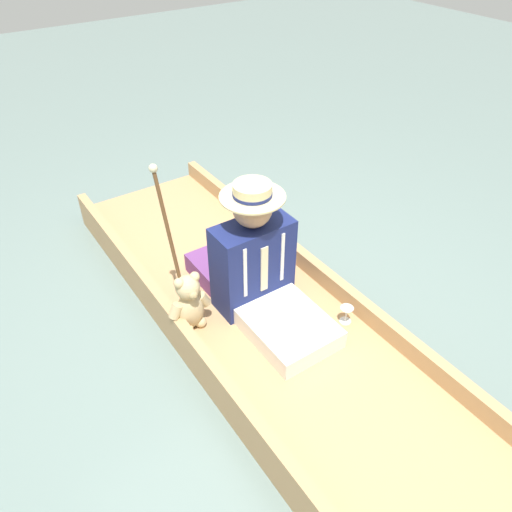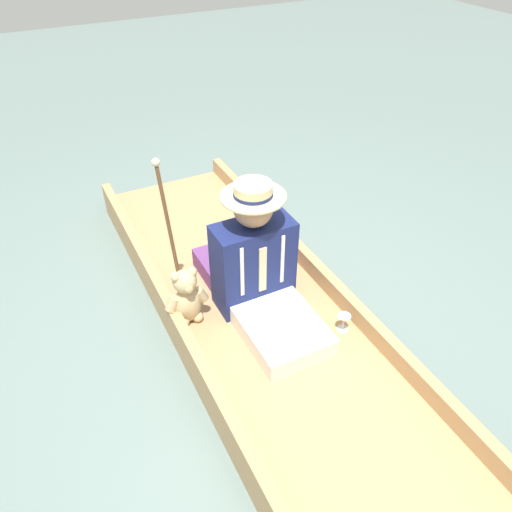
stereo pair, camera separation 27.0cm
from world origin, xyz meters
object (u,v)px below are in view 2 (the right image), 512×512
object	(u,v)px
seated_person	(260,271)
walking_cane	(170,233)
teddy_bear	(187,297)
wine_glass	(344,320)

from	to	relation	value
seated_person	walking_cane	world-z (taller)	walking_cane
walking_cane	teddy_bear	bearing A→B (deg)	95.80
seated_person	teddy_bear	size ratio (longest dim) A/B	2.15
seated_person	walking_cane	size ratio (longest dim) A/B	0.86
seated_person	walking_cane	bearing A→B (deg)	-24.21
teddy_bear	walking_cane	size ratio (longest dim) A/B	0.40
seated_person	teddy_bear	xyz separation A→B (m)	(0.40, -0.10, -0.11)
teddy_bear	walking_cane	distance (m)	0.38
teddy_bear	wine_glass	size ratio (longest dim) A/B	3.43
wine_glass	teddy_bear	bearing A→B (deg)	-32.09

